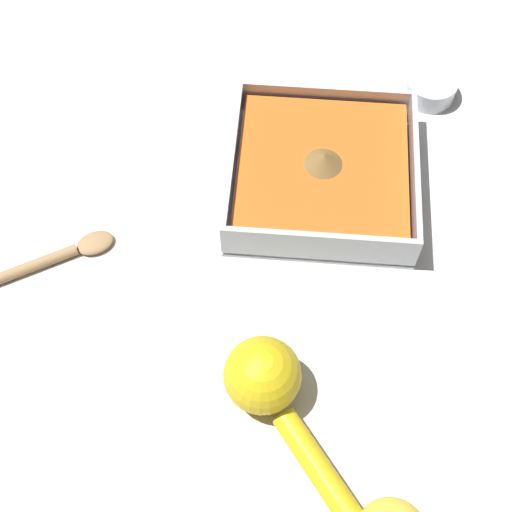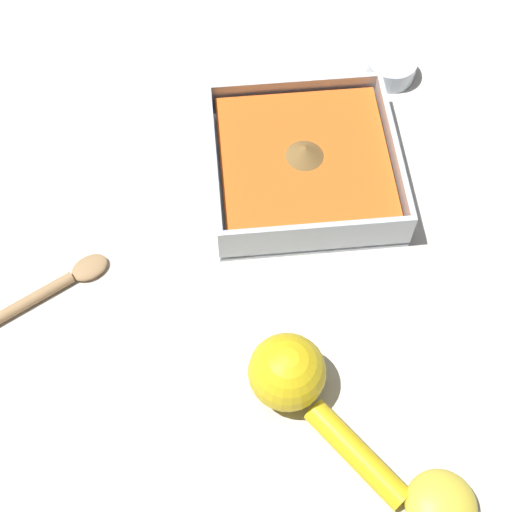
{
  "view_description": "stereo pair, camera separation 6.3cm",
  "coord_description": "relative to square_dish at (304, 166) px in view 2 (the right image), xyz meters",
  "views": [
    {
      "loc": [
        -0.5,
        0.06,
        0.66
      ],
      "look_at": [
        -0.13,
        0.09,
        0.03
      ],
      "focal_mm": 50.0,
      "sensor_mm": 36.0,
      "label": 1
    },
    {
      "loc": [
        -0.5,
        0.13,
        0.66
      ],
      "look_at": [
        -0.13,
        0.09,
        0.03
      ],
      "focal_mm": 50.0,
      "sensor_mm": 36.0,
      "label": 2
    }
  ],
  "objects": [
    {
      "name": "spice_bowl",
      "position": [
        0.14,
        -0.13,
        -0.01
      ],
      "size": [
        0.06,
        0.06,
        0.03
      ],
      "color": "silver",
      "rests_on": "ground_plane"
    },
    {
      "name": "square_dish",
      "position": [
        0.0,
        0.0,
        0.0
      ],
      "size": [
        0.2,
        0.2,
        0.05
      ],
      "color": "silver",
      "rests_on": "ground_plane"
    },
    {
      "name": "lemon_squeezer",
      "position": [
        -0.26,
        0.04,
        0.01
      ],
      "size": [
        0.16,
        0.14,
        0.07
      ],
      "rotation": [
        0.0,
        0.0,
        0.65
      ],
      "color": "yellow",
      "rests_on": "ground_plane"
    },
    {
      "name": "lemon_half",
      "position": [
        -0.37,
        -0.07,
        -0.0
      ],
      "size": [
        0.06,
        0.06,
        0.03
      ],
      "color": "yellow",
      "rests_on": "ground_plane"
    },
    {
      "name": "ground_plane",
      "position": [
        0.02,
        -0.03,
        -0.02
      ],
      "size": [
        4.0,
        4.0,
        0.0
      ],
      "primitive_type": "plane",
      "color": "beige"
    },
    {
      "name": "wooden_spoon",
      "position": [
        -0.13,
        0.29,
        -0.02
      ],
      "size": [
        0.11,
        0.17,
        0.01
      ],
      "rotation": [
        0.0,
        0.0,
        5.23
      ],
      "color": "tan",
      "rests_on": "ground_plane"
    }
  ]
}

